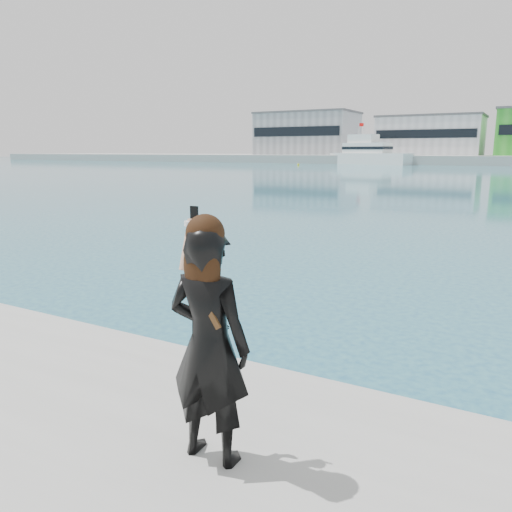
{
  "coord_description": "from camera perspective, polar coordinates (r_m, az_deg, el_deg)",
  "views": [
    {
      "loc": [
        1.97,
        -3.47,
        3.08
      ],
      "look_at": [
        0.02,
        0.04,
        2.23
      ],
      "focal_mm": 35.0,
      "sensor_mm": 36.0,
      "label": 1
    }
  ],
  "objects": [
    {
      "name": "warehouse_white",
      "position": [
        133.67,
        19.3,
        12.87
      ],
      "size": [
        24.48,
        15.35,
        9.5
      ],
      "color": "silver",
      "rests_on": "far_quay"
    },
    {
      "name": "woman",
      "position": [
        3.67,
        -5.45,
        -9.35
      ],
      "size": [
        0.67,
        0.45,
        1.88
      ],
      "rotation": [
        0.0,
        0.0,
        3.18
      ],
      "color": "black",
      "rests_on": "near_quay"
    },
    {
      "name": "ground",
      "position": [
        5.04,
        -0.43,
        -25.71
      ],
      "size": [
        500.0,
        500.0,
        0.0
      ],
      "primitive_type": "plane",
      "color": "#1A5279",
      "rests_on": "ground"
    },
    {
      "name": "buoy_far",
      "position": [
        108.51,
        4.86,
        10.28
      ],
      "size": [
        0.5,
        0.5,
        0.5
      ],
      "primitive_type": "sphere",
      "color": "#FFEE0D",
      "rests_on": "ground"
    },
    {
      "name": "motor_yacht",
      "position": [
        119.33,
        12.75,
        11.37
      ],
      "size": [
        19.66,
        9.85,
        8.84
      ],
      "rotation": [
        0.0,
        0.0,
        -0.25
      ],
      "color": "white",
      "rests_on": "ground"
    },
    {
      "name": "flagpole_left",
      "position": [
        130.74,
        11.68,
        13.22
      ],
      "size": [
        1.28,
        0.16,
        8.0
      ],
      "color": "silver",
      "rests_on": "far_quay"
    },
    {
      "name": "warehouse_grey_left",
      "position": [
        143.34,
        5.87,
        13.76
      ],
      "size": [
        26.52,
        16.36,
        11.5
      ],
      "color": "gray",
      "rests_on": "far_quay"
    }
  ]
}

